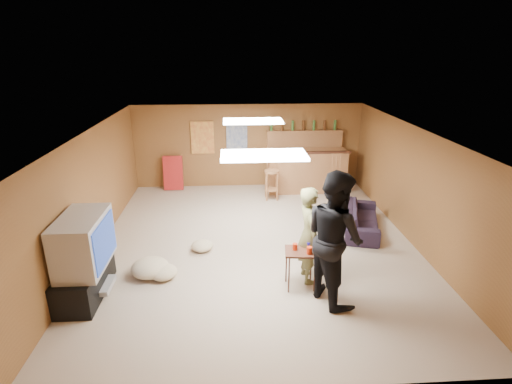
{
  "coord_description": "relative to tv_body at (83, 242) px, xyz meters",
  "views": [
    {
      "loc": [
        -0.45,
        -6.89,
        3.6
      ],
      "look_at": [
        0.0,
        0.2,
        1.0
      ],
      "focal_mm": 28.0,
      "sensor_mm": 36.0,
      "label": 1
    }
  ],
  "objects": [
    {
      "name": "ground",
      "position": [
        2.65,
        1.5,
        -0.9
      ],
      "size": [
        7.0,
        7.0,
        0.0
      ],
      "primitive_type": "plane",
      "color": "tan",
      "rests_on": "ground"
    },
    {
      "name": "ceiling",
      "position": [
        2.65,
        1.5,
        1.3
      ],
      "size": [
        6.0,
        7.0,
        0.02
      ],
      "primitive_type": "cube",
      "color": "silver",
      "rests_on": "ground"
    },
    {
      "name": "wall_back",
      "position": [
        2.65,
        5.0,
        0.2
      ],
      "size": [
        6.0,
        0.02,
        2.2
      ],
      "primitive_type": "cube",
      "color": "brown",
      "rests_on": "ground"
    },
    {
      "name": "wall_front",
      "position": [
        2.65,
        -2.0,
        0.2
      ],
      "size": [
        6.0,
        0.02,
        2.2
      ],
      "primitive_type": "cube",
      "color": "brown",
      "rests_on": "ground"
    },
    {
      "name": "wall_left",
      "position": [
        -0.35,
        1.5,
        0.2
      ],
      "size": [
        0.02,
        7.0,
        2.2
      ],
      "primitive_type": "cube",
      "color": "brown",
      "rests_on": "ground"
    },
    {
      "name": "wall_right",
      "position": [
        5.65,
        1.5,
        0.2
      ],
      "size": [
        0.02,
        7.0,
        2.2
      ],
      "primitive_type": "cube",
      "color": "brown",
      "rests_on": "ground"
    },
    {
      "name": "tv_stand",
      "position": [
        -0.07,
        0.0,
        -0.65
      ],
      "size": [
        0.55,
        1.3,
        0.5
      ],
      "primitive_type": "cube",
      "color": "black",
      "rests_on": "ground"
    },
    {
      "name": "dvd_box",
      "position": [
        0.15,
        0.0,
        -0.75
      ],
      "size": [
        0.35,
        0.5,
        0.08
      ],
      "primitive_type": "cube",
      "color": "#B2B2B7",
      "rests_on": "tv_stand"
    },
    {
      "name": "tv_body",
      "position": [
        0.0,
        0.0,
        0.0
      ],
      "size": [
        0.6,
        1.1,
        0.8
      ],
      "primitive_type": "cube",
      "color": "#B2B2B7",
      "rests_on": "tv_stand"
    },
    {
      "name": "tv_screen",
      "position": [
        0.31,
        0.0,
        0.0
      ],
      "size": [
        0.02,
        0.95,
        0.65
      ],
      "primitive_type": "cube",
      "color": "navy",
      "rests_on": "tv_body"
    },
    {
      "name": "bar_counter",
      "position": [
        4.15,
        4.45,
        -0.35
      ],
      "size": [
        2.0,
        0.6,
        1.1
      ],
      "primitive_type": "cube",
      "color": "#976037",
      "rests_on": "ground"
    },
    {
      "name": "bar_lip",
      "position": [
        4.15,
        4.2,
        0.2
      ],
      "size": [
        2.1,
        0.12,
        0.05
      ],
      "primitive_type": "cube",
      "color": "#391B12",
      "rests_on": "bar_counter"
    },
    {
      "name": "bar_shelf",
      "position": [
        4.15,
        4.9,
        0.6
      ],
      "size": [
        2.0,
        0.18,
        0.05
      ],
      "primitive_type": "cube",
      "color": "#976037",
      "rests_on": "bar_backing"
    },
    {
      "name": "bar_backing",
      "position": [
        4.15,
        4.92,
        0.3
      ],
      "size": [
        2.0,
        0.14,
        0.6
      ],
      "primitive_type": "cube",
      "color": "#976037",
      "rests_on": "bar_counter"
    },
    {
      "name": "poster_left",
      "position": [
        1.45,
        4.96,
        0.45
      ],
      "size": [
        0.6,
        0.03,
        0.85
      ],
      "primitive_type": "cube",
      "color": "#BF3F26",
      "rests_on": "wall_back"
    },
    {
      "name": "poster_right",
      "position": [
        2.35,
        4.96,
        0.45
      ],
      "size": [
        0.55,
        0.03,
        0.8
      ],
      "primitive_type": "cube",
      "color": "#334C99",
      "rests_on": "wall_back"
    },
    {
      "name": "folding_chair_stack",
      "position": [
        0.65,
        4.8,
        -0.45
      ],
      "size": [
        0.5,
        0.26,
        0.91
      ],
      "primitive_type": "cube",
      "rotation": [
        -0.14,
        0.0,
        0.0
      ],
      "color": "red",
      "rests_on": "ground"
    },
    {
      "name": "ceiling_panel_front",
      "position": [
        2.65,
        0.0,
        1.27
      ],
      "size": [
        1.2,
        0.6,
        0.04
      ],
      "primitive_type": "cube",
      "color": "white",
      "rests_on": "ceiling"
    },
    {
      "name": "ceiling_panel_back",
      "position": [
        2.65,
        2.7,
        1.27
      ],
      "size": [
        1.2,
        0.6,
        0.04
      ],
      "primitive_type": "cube",
      "color": "white",
      "rests_on": "ceiling"
    },
    {
      "name": "person_olive",
      "position": [
        3.4,
        0.24,
        -0.1
      ],
      "size": [
        0.44,
        0.62,
        1.6
      ],
      "primitive_type": "imported",
      "rotation": [
        0.0,
        0.0,
        1.67
      ],
      "color": "brown",
      "rests_on": "ground"
    },
    {
      "name": "person_black",
      "position": [
        3.66,
        -0.29,
        0.11
      ],
      "size": [
        1.07,
        1.19,
        2.01
      ],
      "primitive_type": "imported",
      "rotation": [
        0.0,
        0.0,
        1.95
      ],
      "color": "black",
      "rests_on": "ground"
    },
    {
      "name": "sofa",
      "position": [
        4.86,
        2.02,
        -0.65
      ],
      "size": [
        1.1,
        1.8,
        0.49
      ],
      "primitive_type": "imported",
      "rotation": [
        0.0,
        0.0,
        1.29
      ],
      "color": "black",
      "rests_on": "ground"
    },
    {
      "name": "tray_table",
      "position": [
        3.24,
        0.01,
        -0.58
      ],
      "size": [
        0.53,
        0.45,
        0.64
      ],
      "primitive_type": "cube",
      "rotation": [
        0.0,
        0.0,
        -0.11
      ],
      "color": "#391B12",
      "rests_on": "ground"
    },
    {
      "name": "cup_red_near",
      "position": [
        3.15,
        0.05,
        -0.21
      ],
      "size": [
        0.1,
        0.1,
        0.1
      ],
      "primitive_type": "cylinder",
      "rotation": [
        0.0,
        0.0,
        -0.35
      ],
      "color": "red",
      "rests_on": "tray_table"
    },
    {
      "name": "cup_red_far",
      "position": [
        3.35,
        -0.09,
        -0.2
      ],
      "size": [
        0.1,
        0.1,
        0.12
      ],
      "primitive_type": "cylinder",
      "rotation": [
        0.0,
        0.0,
        0.23
      ],
      "color": "red",
      "rests_on": "tray_table"
    },
    {
      "name": "cup_blue",
      "position": [
        3.38,
        0.1,
        -0.21
      ],
      "size": [
        0.1,
        0.1,
        0.1
      ],
      "primitive_type": "cylinder",
      "rotation": [
        0.0,
        0.0,
        0.36
      ],
      "color": "#1D17A0",
      "rests_on": "tray_table"
    },
    {
      "name": "bar_stool_left",
      "position": [
        3.18,
        3.9,
        -0.28
      ],
      "size": [
        0.46,
        0.46,
        1.24
      ],
      "primitive_type": null,
      "rotation": [
        0.0,
        0.0,
        -0.19
      ],
      "color": "#976037",
      "rests_on": "ground"
    },
    {
      "name": "bar_stool_right",
      "position": [
        4.73,
        3.58,
        -0.24
      ],
      "size": [
        0.44,
        0.44,
        1.33
      ],
      "primitive_type": null,
      "rotation": [
        0.0,
        0.0,
        0.05
      ],
      "color": "#976037",
      "rests_on": "ground"
    },
    {
      "name": "cushion_near_tv",
      "position": [
        0.8,
        0.5,
        -0.76
      ],
      "size": [
        0.79,
        0.79,
        0.28
      ],
      "primitive_type": "ellipsoid",
      "rotation": [
        0.0,
        0.0,
        0.32
      ],
      "color": "tan",
      "rests_on": "ground"
    },
    {
      "name": "cushion_mid",
      "position": [
        1.61,
        1.32,
        -0.81
      ],
      "size": [
        0.48,
        0.48,
        0.18
      ],
      "primitive_type": "ellipsoid",
      "rotation": [
        0.0,
        0.0,
        -0.2
      ],
      "color": "tan",
      "rests_on": "ground"
    },
    {
      "name": "cushion_far",
      "position": [
        1.04,
        0.41,
        -0.8
      ],
      "size": [
        0.55,
        0.55,
        0.21
      ],
      "primitive_type": "ellipsoid",
      "rotation": [
        0.0,
        0.0,
        -0.23
      ],
      "color": "tan",
      "rests_on": "ground"
    },
    {
      "name": "bottle_row",
      "position": [
        4.09,
        4.88,
        0.75
      ],
      "size": [
        1.76,
        0.08,
        0.26
      ],
      "primitive_type": null,
      "color": "#3F7233",
      "rests_on": "bar_shelf"
    }
  ]
}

